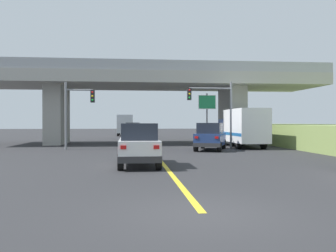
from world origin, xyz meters
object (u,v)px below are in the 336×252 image
(traffic_signal_farside, at_px, (76,107))
(sedan_oncoming, at_px, (133,130))
(highway_sign, at_px, (207,107))
(traffic_signal_nearside, at_px, (216,105))
(suv_crossing, at_px, (210,137))
(suv_lead, at_px, (139,144))
(box_truck, at_px, (243,127))
(semi_truck_distant, at_px, (125,125))

(traffic_signal_farside, bearing_deg, sedan_oncoming, 76.71)
(highway_sign, bearing_deg, traffic_signal_nearside, -90.91)
(traffic_signal_farside, bearing_deg, suv_crossing, -11.35)
(suv_lead, xyz_separation_m, sedan_oncoming, (-0.05, 30.02, 0.00))
(suv_lead, bearing_deg, box_truck, 53.64)
(suv_lead, distance_m, sedan_oncoming, 30.02)
(semi_truck_distant, bearing_deg, highway_sign, -72.69)
(traffic_signal_farside, bearing_deg, highway_sign, 19.38)
(suv_lead, bearing_deg, highway_sign, 66.56)
(suv_crossing, xyz_separation_m, box_truck, (3.39, 2.97, 0.64))
(traffic_signal_farside, distance_m, highway_sign, 11.68)
(suv_crossing, distance_m, box_truck, 4.56)
(suv_lead, height_order, traffic_signal_nearside, traffic_signal_nearside)
(suv_lead, distance_m, highway_sign, 16.53)
(suv_crossing, height_order, box_truck, box_truck)
(sedan_oncoming, distance_m, semi_truck_distant, 9.55)
(suv_lead, distance_m, semi_truck_distant, 39.51)
(traffic_signal_farside, bearing_deg, traffic_signal_nearside, 1.66)
(traffic_signal_farside, height_order, highway_sign, traffic_signal_farside)
(box_truck, relative_size, sedan_oncoming, 1.52)
(suv_lead, bearing_deg, sedan_oncoming, 90.10)
(box_truck, xyz_separation_m, highway_sign, (-2.40, 2.92, 1.78))
(sedan_oncoming, xyz_separation_m, traffic_signal_nearside, (6.50, -18.58, 2.47))
(box_truck, relative_size, traffic_signal_farside, 1.44)
(traffic_signal_nearside, bearing_deg, suv_lead, -119.40)
(sedan_oncoming, bearing_deg, traffic_signal_nearside, -70.73)
(traffic_signal_nearside, bearing_deg, sedan_oncoming, 109.27)
(suv_lead, relative_size, highway_sign, 1.00)
(box_truck, distance_m, highway_sign, 4.17)
(suv_crossing, height_order, sedan_oncoming, same)
(highway_sign, relative_size, semi_truck_distant, 0.64)
(box_truck, height_order, traffic_signal_farside, traffic_signal_farside)
(traffic_signal_farside, distance_m, semi_truck_distant, 28.61)
(suv_lead, bearing_deg, semi_truck_distant, 91.64)
(suv_crossing, bearing_deg, traffic_signal_farside, -171.46)
(box_truck, xyz_separation_m, traffic_signal_nearside, (-2.45, -0.64, 1.83))
(suv_lead, xyz_separation_m, traffic_signal_nearside, (6.45, 11.44, 2.47))
(traffic_signal_farside, bearing_deg, semi_truck_distant, 83.19)
(suv_lead, distance_m, traffic_signal_farside, 12.21)
(suv_lead, xyz_separation_m, traffic_signal_farside, (-4.52, 11.12, 2.23))
(suv_crossing, bearing_deg, semi_truck_distant, 122.21)
(suv_lead, distance_m, box_truck, 15.02)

